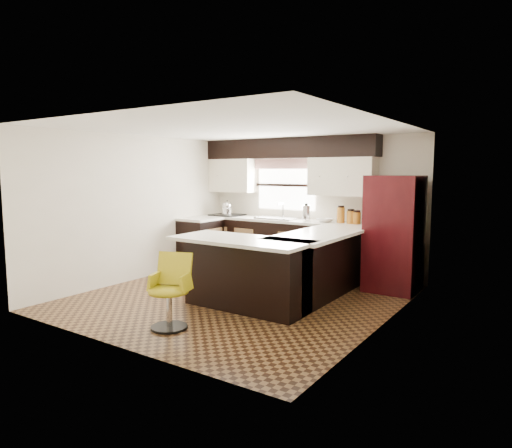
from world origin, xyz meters
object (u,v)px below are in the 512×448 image
Objects in this scene: refrigerator at (394,234)px; peninsula_return at (247,275)px; bar_chair at (168,292)px; peninsula_long at (315,267)px.

peninsula_return is at bearing -123.92° from refrigerator.
refrigerator is 2.02× the size of bar_chair.
bar_chair is (-0.81, -2.13, -0.02)m from peninsula_long.
peninsula_long is 1.18× the size of peninsula_return.
refrigerator is (1.33, 1.98, 0.42)m from peninsula_return.
peninsula_long is at bearing -128.76° from refrigerator.
peninsula_return is 2.42m from refrigerator.
refrigerator is 3.55m from bar_chair.
peninsula_long and peninsula_return have the same top height.
peninsula_long is at bearing 50.48° from bar_chair.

